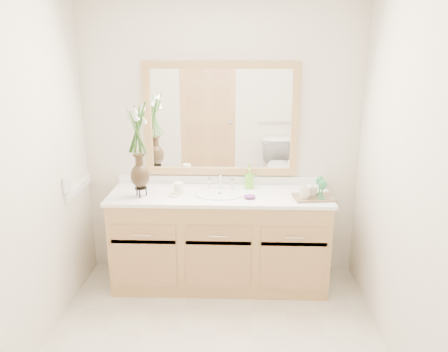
{
  "coord_description": "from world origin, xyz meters",
  "views": [
    {
      "loc": [
        0.16,
        -2.42,
        2.02
      ],
      "look_at": [
        0.05,
        0.65,
        1.09
      ],
      "focal_mm": 35.0,
      "sensor_mm": 36.0,
      "label": 1
    }
  ],
  "objects_px": {
    "tray": "(314,197)",
    "tumbler": "(179,188)",
    "flower_vase": "(138,137)",
    "soap_bottle": "(249,180)"
  },
  "relations": [
    {
      "from": "tray",
      "to": "tumbler",
      "type": "bearing_deg",
      "value": 169.83
    },
    {
      "from": "flower_vase",
      "to": "tray",
      "type": "distance_m",
      "value": 1.49
    },
    {
      "from": "tray",
      "to": "soap_bottle",
      "type": "bearing_deg",
      "value": 147.48
    },
    {
      "from": "flower_vase",
      "to": "tray",
      "type": "bearing_deg",
      "value": -0.0
    },
    {
      "from": "tumbler",
      "to": "tray",
      "type": "relative_size",
      "value": 0.31
    },
    {
      "from": "soap_bottle",
      "to": "tray",
      "type": "relative_size",
      "value": 0.47
    },
    {
      "from": "flower_vase",
      "to": "tray",
      "type": "height_order",
      "value": "flower_vase"
    },
    {
      "from": "tumbler",
      "to": "soap_bottle",
      "type": "xyz_separation_m",
      "value": [
        0.59,
        0.18,
        0.03
      ]
    },
    {
      "from": "tumbler",
      "to": "soap_bottle",
      "type": "distance_m",
      "value": 0.62
    },
    {
      "from": "flower_vase",
      "to": "tumbler",
      "type": "relative_size",
      "value": 7.42
    }
  ]
}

